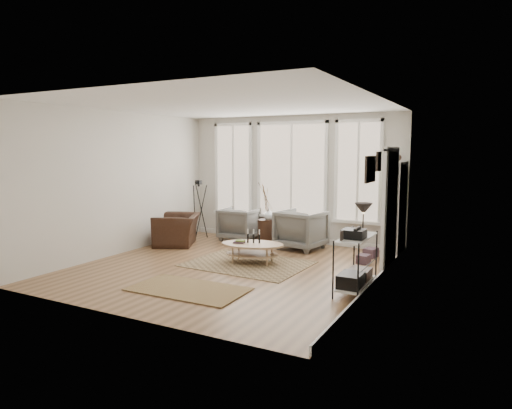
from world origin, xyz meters
The scene contains 17 objects.
room centered at (0.02, 0.03, 1.43)m, with size 5.50×5.54×2.90m.
bay_window centered at (0.00, 2.71, 1.61)m, with size 4.14×0.12×2.24m.
door centered at (2.57, 1.15, 1.12)m, with size 0.09×1.06×2.22m.
bookcase centered at (2.44, 2.23, 0.96)m, with size 0.31×0.85×2.06m.
low_shelf centered at (2.38, -0.30, 0.51)m, with size 0.38×1.08×1.30m.
wall_art centered at (2.58, -0.27, 1.88)m, with size 0.04×0.88×0.44m.
rug_main centered at (0.16, 0.36, 0.01)m, with size 2.17×1.63×0.01m, color brown.
rug_runner centered at (0.11, -1.44, 0.01)m, with size 1.77×0.98×0.01m, color brown.
coffee_table centered at (0.18, 0.48, 0.29)m, with size 1.32×0.99×0.54m.
armchair_left centered at (-1.15, 2.30, 0.38)m, with size 0.81×0.84×0.76m, color slate.
armchair_right centered at (0.53, 2.06, 0.42)m, with size 0.90×0.93×0.84m, color slate.
side_table centered at (-0.43, 2.25, 0.73)m, with size 0.36×0.36×1.51m.
vase centered at (-0.37, 2.28, 0.67)m, with size 0.25×0.25×0.26m, color silver.
accent_chair centered at (-2.10, 1.15, 0.34)m, with size 0.92×1.06×0.69m, color #321D14.
tripod_camera centered at (-2.14, 2.07, 0.64)m, with size 0.49×0.49×1.40m.
book_stack_near centered at (2.05, 1.98, 0.09)m, with size 0.23×0.29×0.18m, color brown.
book_stack_far centered at (2.05, 1.43, 0.08)m, with size 0.20×0.26×0.17m, color brown.
Camera 1 is at (4.19, -6.92, 2.13)m, focal length 32.00 mm.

